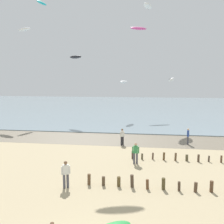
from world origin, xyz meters
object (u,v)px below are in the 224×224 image
(person_far_down_beach, at_px, (188,136))
(kite_aloft_2, at_px, (124,82))
(kite_aloft_1, at_px, (139,28))
(person_right_flank, at_px, (122,136))
(kite_aloft_6, at_px, (24,29))
(kite_aloft_8, at_px, (171,80))
(kite_aloft_3, at_px, (148,6))
(kite_aloft_7, at_px, (76,57))
(person_nearest_camera, at_px, (136,153))
(kite_aloft_4, at_px, (42,3))
(person_by_waterline, at_px, (66,174))

(person_far_down_beach, xyz_separation_m, kite_aloft_2, (-8.17, 15.16, 5.51))
(kite_aloft_1, bearing_deg, person_right_flank, -114.60)
(kite_aloft_1, bearing_deg, kite_aloft_6, -171.86)
(kite_aloft_8, bearing_deg, person_right_flank, 154.08)
(kite_aloft_3, bearing_deg, person_far_down_beach, 30.82)
(person_far_down_beach, height_order, kite_aloft_7, kite_aloft_7)
(person_nearest_camera, height_order, person_right_flank, same)
(kite_aloft_3, xyz_separation_m, kite_aloft_6, (-19.93, -3.50, -3.86))
(person_far_down_beach, xyz_separation_m, kite_aloft_1, (-6.23, 24.53, 15.89))
(kite_aloft_4, bearing_deg, kite_aloft_8, -104.46)
(kite_aloft_4, bearing_deg, kite_aloft_7, -114.13)
(kite_aloft_3, bearing_deg, person_by_waterline, 6.88)
(kite_aloft_3, height_order, kite_aloft_7, kite_aloft_3)
(person_by_waterline, relative_size, kite_aloft_2, 0.62)
(person_nearest_camera, distance_m, person_far_down_beach, 8.57)
(kite_aloft_4, relative_size, kite_aloft_7, 1.07)
(kite_aloft_1, xyz_separation_m, kite_aloft_6, (-18.14, -11.17, -1.88))
(person_right_flank, distance_m, kite_aloft_1, 30.20)
(person_right_flank, relative_size, kite_aloft_3, 0.51)
(kite_aloft_3, bearing_deg, kite_aloft_4, -82.84)
(person_far_down_beach, distance_m, kite_aloft_2, 18.08)
(person_by_waterline, height_order, kite_aloft_4, kite_aloft_4)
(kite_aloft_2, xyz_separation_m, kite_aloft_4, (-15.85, 4.76, 14.54))
(person_right_flank, bearing_deg, kite_aloft_3, 82.76)
(kite_aloft_1, relative_size, kite_aloft_4, 1.24)
(person_nearest_camera, height_order, kite_aloft_8, kite_aloft_8)
(kite_aloft_4, bearing_deg, kite_aloft_1, -61.50)
(kite_aloft_1, height_order, kite_aloft_2, kite_aloft_1)
(person_far_down_beach, bearing_deg, kite_aloft_4, 140.33)
(person_nearest_camera, height_order, kite_aloft_7, kite_aloft_7)
(person_far_down_beach, bearing_deg, person_right_flank, -170.33)
(kite_aloft_1, relative_size, kite_aloft_2, 1.21)
(kite_aloft_1, xyz_separation_m, kite_aloft_3, (1.78, -7.67, 1.98))
(kite_aloft_2, xyz_separation_m, kite_aloft_3, (3.72, 1.70, 12.35))
(person_nearest_camera, xyz_separation_m, kite_aloft_3, (0.63, 23.76, 17.87))
(kite_aloft_2, relative_size, kite_aloft_8, 0.99)
(kite_aloft_4, bearing_deg, kite_aloft_2, -92.75)
(kite_aloft_2, bearing_deg, person_far_down_beach, -138.87)
(person_far_down_beach, height_order, kite_aloft_8, kite_aloft_8)
(kite_aloft_1, relative_size, kite_aloft_7, 1.32)
(kite_aloft_1, bearing_deg, kite_aloft_8, -96.94)
(person_far_down_beach, relative_size, kite_aloft_6, 0.56)
(kite_aloft_3, distance_m, kite_aloft_4, 19.93)
(person_nearest_camera, relative_size, person_far_down_beach, 1.00)
(kite_aloft_3, xyz_separation_m, kite_aloft_4, (-19.57, 3.06, 2.18))
(person_by_waterline, xyz_separation_m, kite_aloft_8, (7.91, 19.61, 5.84))
(person_nearest_camera, relative_size, kite_aloft_1, 0.51)
(person_by_waterline, xyz_separation_m, kite_aloft_1, (2.88, 36.58, 15.89))
(kite_aloft_1, height_order, kite_aloft_8, kite_aloft_1)
(person_nearest_camera, bearing_deg, kite_aloft_7, 117.81)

